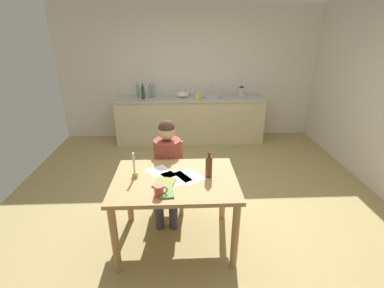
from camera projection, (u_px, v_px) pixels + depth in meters
name	position (u px, v px, depth m)	size (l,w,h in m)	color
ground_plane	(196.00, 204.00, 3.68)	(5.20, 5.20, 0.04)	tan
wall_back	(189.00, 74.00, 5.55)	(5.20, 0.12, 2.60)	silver
kitchen_counter	(190.00, 119.00, 5.55)	(2.91, 0.64, 0.90)	beige
dining_table	(175.00, 189.00, 2.77)	(1.23, 0.87, 0.78)	tan
chair_at_table	(169.00, 173.00, 3.46)	(0.42, 0.42, 0.85)	tan
person_seated	(167.00, 163.00, 3.24)	(0.33, 0.60, 1.19)	brown
coffee_mug	(159.00, 190.00, 2.44)	(0.12, 0.08, 0.10)	#D84C3F
candlestick	(135.00, 170.00, 2.73)	(0.06, 0.06, 0.26)	gold
book_magazine	(166.00, 192.00, 2.49)	(0.13, 0.22, 0.02)	#56883D
book_cookery	(164.00, 183.00, 2.63)	(0.19, 0.19, 0.02)	olive
paper_letter	(176.00, 177.00, 2.75)	(0.21, 0.30, 0.00)	white
paper_bill	(189.00, 176.00, 2.77)	(0.21, 0.30, 0.00)	white
paper_envelope	(161.00, 173.00, 2.83)	(0.21, 0.30, 0.00)	white
wine_bottle_on_table	(209.00, 166.00, 2.72)	(0.07, 0.07, 0.27)	#593319
sink_unit	(212.00, 96.00, 5.39)	(0.36, 0.36, 0.24)	#B2B7BC
bottle_oil	(138.00, 91.00, 5.28)	(0.06, 0.06, 0.31)	#8C999E
bottle_vinegar	(143.00, 93.00, 5.20)	(0.06, 0.06, 0.29)	#194C23
bottle_wine_red	(150.00, 91.00, 5.34)	(0.07, 0.07, 0.27)	#8C999E
bottle_sauce	(153.00, 92.00, 5.34)	(0.08, 0.08, 0.25)	#8C999E
mixing_bowl	(183.00, 94.00, 5.37)	(0.23, 0.23, 0.11)	white
stovetop_kettle	(241.00, 92.00, 5.38)	(0.18, 0.18, 0.22)	#B7BABF
wine_glass_near_sink	(193.00, 90.00, 5.47)	(0.07, 0.07, 0.15)	silver
wine_glass_by_kettle	(188.00, 90.00, 5.47)	(0.07, 0.07, 0.15)	silver
wine_glass_back_left	(183.00, 90.00, 5.47)	(0.07, 0.07, 0.15)	silver
teacup_on_counter	(197.00, 96.00, 5.22)	(0.12, 0.08, 0.11)	#F2CC4C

